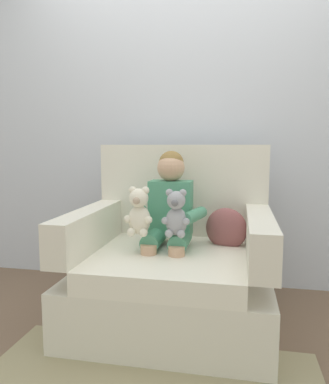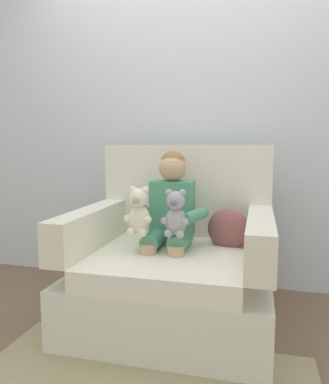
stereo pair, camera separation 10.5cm
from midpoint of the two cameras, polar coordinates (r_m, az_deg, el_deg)
The scene contains 7 objects.
ground_plane at distance 2.38m, azimuth 2.53°, elevation -19.55°, with size 8.00×8.00×0.00m, color brown.
back_wall at distance 2.89m, azimuth 5.86°, elevation 11.72°, with size 6.00×0.10×2.60m, color silver.
armchair at distance 2.29m, azimuth 2.84°, elevation -11.57°, with size 1.13×0.99×1.07m.
seated_child at distance 2.25m, azimuth 2.19°, elevation -3.10°, with size 0.45×0.39×0.82m.
plush_cream at distance 2.10m, azimuth -2.52°, elevation -3.13°, with size 0.16×0.13×0.28m.
plush_grey at distance 2.06m, azimuth 3.20°, elevation -3.46°, with size 0.16×0.13×0.27m.
throw_pillow at distance 2.33m, azimuth 11.03°, elevation -5.68°, with size 0.26×0.12×0.26m, color #8C4C4C.
Camera 2 is at (0.48, -2.07, 1.07)m, focal length 34.71 mm.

